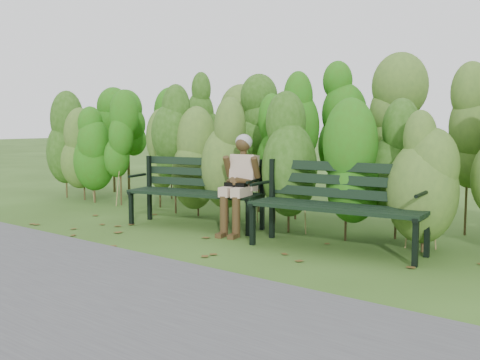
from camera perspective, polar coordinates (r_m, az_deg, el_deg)
The scene contains 7 objects.
ground at distance 6.80m, azimuth -1.85°, elevation -6.54°, with size 80.00×80.00×0.00m, color #2F4E18.
footpath at distance 5.38m, azimuth -17.51°, elevation -10.16°, with size 60.00×2.50×0.01m, color #474749.
hedge_band at distance 8.15m, azimuth 6.67°, elevation 4.42°, with size 11.04×1.67×2.42m.
leaf_litter at distance 6.31m, azimuth 2.13°, elevation -7.50°, with size 5.02×2.11×0.01m.
bench_left at distance 7.91m, azimuth -4.24°, elevation -0.62°, with size 2.02×1.05×0.96m.
bench_right at distance 6.55m, azimuth 10.11°, elevation -1.85°, with size 2.07×0.88×1.01m.
seated_woman at distance 7.38m, azimuth -0.02°, elevation 0.34°, with size 0.53×0.77×1.31m.
Camera 1 is at (4.32, -5.05, 1.48)m, focal length 42.00 mm.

